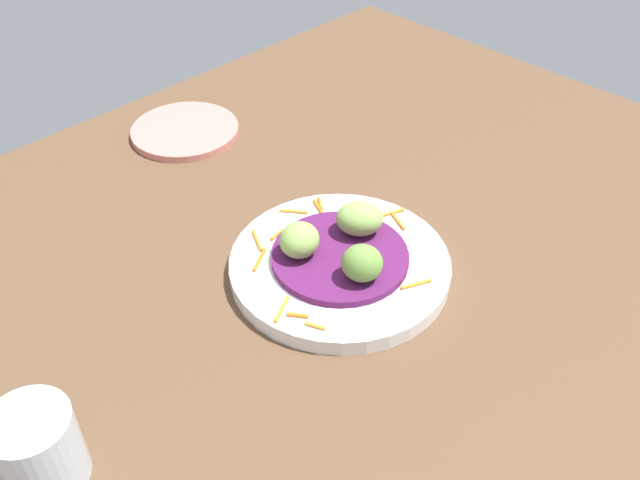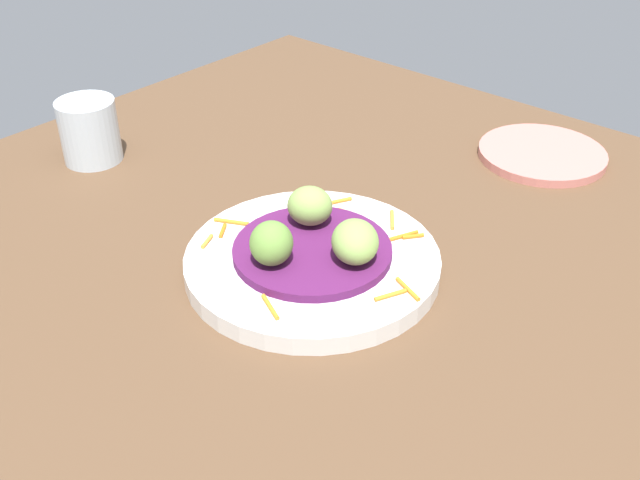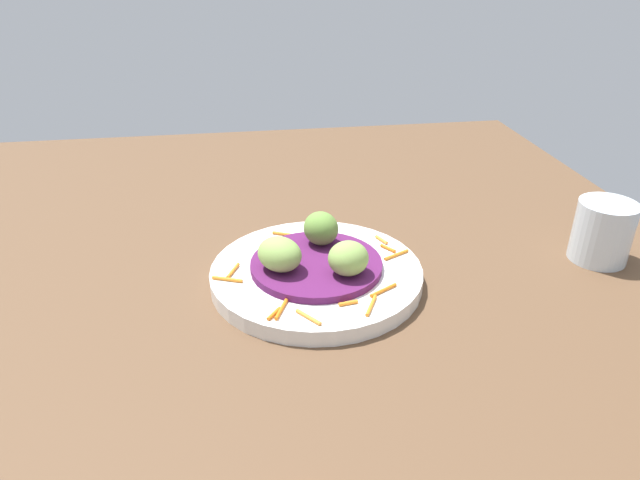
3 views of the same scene
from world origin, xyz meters
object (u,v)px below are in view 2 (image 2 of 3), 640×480
(guac_scoop_right, at_px, (310,206))
(side_plate_small, at_px, (543,154))
(water_glass, at_px, (89,131))
(main_plate, at_px, (312,262))
(guac_scoop_center, at_px, (355,242))
(guac_scoop_left, at_px, (271,243))

(guac_scoop_right, distance_m, side_plate_small, 0.34)
(guac_scoop_right, distance_m, water_glass, 0.33)
(main_plate, relative_size, guac_scoop_center, 4.63)
(main_plate, xyz_separation_m, guac_scoop_center, (-0.04, -0.01, 0.04))
(guac_scoop_left, xyz_separation_m, guac_scoop_center, (-0.05, -0.05, -0.00))
(side_plate_small, bearing_deg, main_plate, 81.07)
(main_plate, relative_size, side_plate_small, 1.59)
(guac_scoop_left, distance_m, guac_scoop_right, 0.08)
(guac_scoop_center, xyz_separation_m, side_plate_small, (-0.01, -0.35, -0.04))
(guac_scoop_left, height_order, water_glass, water_glass)
(guac_scoop_left, height_order, guac_scoop_center, guac_scoop_left)
(guac_scoop_center, relative_size, guac_scoop_right, 1.17)
(guac_scoop_center, distance_m, water_glass, 0.40)
(main_plate, height_order, side_plate_small, main_plate)
(guac_scoop_right, xyz_separation_m, side_plate_small, (-0.09, -0.33, -0.04))
(guac_scoop_right, bearing_deg, water_glass, 5.71)
(guac_scoop_center, bearing_deg, side_plate_small, -92.32)
(guac_scoop_left, bearing_deg, water_glass, -6.88)
(guac_scoop_right, relative_size, water_glass, 0.59)
(guac_scoop_left, distance_m, side_plate_small, 0.41)
(water_glass, bearing_deg, guac_scoop_right, -174.29)
(guac_scoop_center, distance_m, side_plate_small, 0.35)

